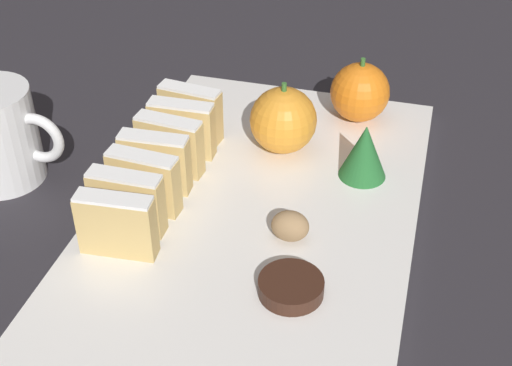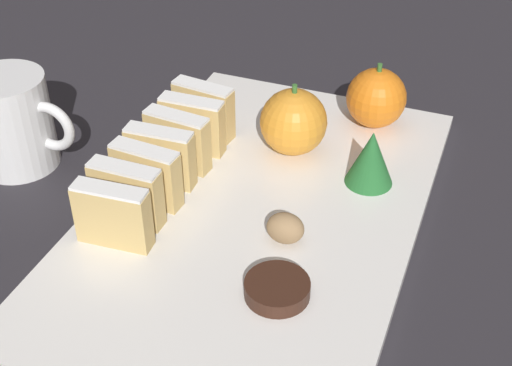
% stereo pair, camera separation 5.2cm
% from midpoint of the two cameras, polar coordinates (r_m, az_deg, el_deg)
% --- Properties ---
extents(ground_plane, '(6.00, 6.00, 0.00)m').
position_cam_midpoint_polar(ground_plane, '(0.65, 2.26, -3.02)').
color(ground_plane, '#28262B').
extents(serving_platter, '(0.29, 0.46, 0.01)m').
position_cam_midpoint_polar(serving_platter, '(0.65, 2.27, -2.62)').
color(serving_platter, white).
rests_on(serving_platter, ground_plane).
extents(stollen_slice_front, '(0.07, 0.02, 0.06)m').
position_cam_midpoint_polar(stollen_slice_front, '(0.60, -9.01, -2.68)').
color(stollen_slice_front, tan).
rests_on(stollen_slice_front, serving_platter).
extents(stollen_slice_second, '(0.06, 0.02, 0.06)m').
position_cam_midpoint_polar(stollen_slice_second, '(0.62, -8.01, -0.93)').
color(stollen_slice_second, tan).
rests_on(stollen_slice_second, serving_platter).
extents(stollen_slice_third, '(0.07, 0.02, 0.06)m').
position_cam_midpoint_polar(stollen_slice_third, '(0.64, -6.51, 0.57)').
color(stollen_slice_third, tan).
rests_on(stollen_slice_third, serving_platter).
extents(stollen_slice_fourth, '(0.07, 0.02, 0.06)m').
position_cam_midpoint_polar(stollen_slice_fourth, '(0.67, -5.47, 2.06)').
color(stollen_slice_fourth, tan).
rests_on(stollen_slice_fourth, serving_platter).
extents(stollen_slice_fifth, '(0.07, 0.02, 0.06)m').
position_cam_midpoint_polar(stollen_slice_fifth, '(0.69, -4.17, 3.37)').
color(stollen_slice_fifth, tan).
rests_on(stollen_slice_fifth, serving_platter).
extents(stollen_slice_sixth, '(0.07, 0.02, 0.06)m').
position_cam_midpoint_polar(stollen_slice_sixth, '(0.71, -3.05, 4.63)').
color(stollen_slice_sixth, tan).
rests_on(stollen_slice_sixth, serving_platter).
extents(stollen_slice_back, '(0.07, 0.03, 0.06)m').
position_cam_midpoint_polar(stollen_slice_back, '(0.74, -2.21, 5.84)').
color(stollen_slice_back, tan).
rests_on(stollen_slice_back, serving_platter).
extents(orange_near, '(0.07, 0.07, 0.08)m').
position_cam_midpoint_polar(orange_near, '(0.71, 5.26, 4.80)').
color(orange_near, orange).
rests_on(orange_near, serving_platter).
extents(orange_far, '(0.06, 0.06, 0.07)m').
position_cam_midpoint_polar(orange_far, '(0.77, 11.52, 6.63)').
color(orange_far, orange).
rests_on(orange_far, serving_platter).
extents(walnut, '(0.03, 0.03, 0.03)m').
position_cam_midpoint_polar(walnut, '(0.61, 4.80, -3.70)').
color(walnut, '#9E7A51').
rests_on(walnut, serving_platter).
extents(chocolate_cookie, '(0.05, 0.05, 0.01)m').
position_cam_midpoint_polar(chocolate_cookie, '(0.56, 4.36, -8.53)').
color(chocolate_cookie, '#381E14').
rests_on(chocolate_cookie, serving_platter).
extents(evergreen_sprig, '(0.05, 0.05, 0.06)m').
position_cam_midpoint_polar(evergreen_sprig, '(0.68, 11.35, 1.93)').
color(evergreen_sprig, '#23662D').
rests_on(evergreen_sprig, serving_platter).
extents(coffee_mug, '(0.11, 0.08, 0.10)m').
position_cam_midpoint_polar(coffee_mug, '(0.73, -16.84, 4.75)').
color(coffee_mug, white).
rests_on(coffee_mug, ground_plane).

